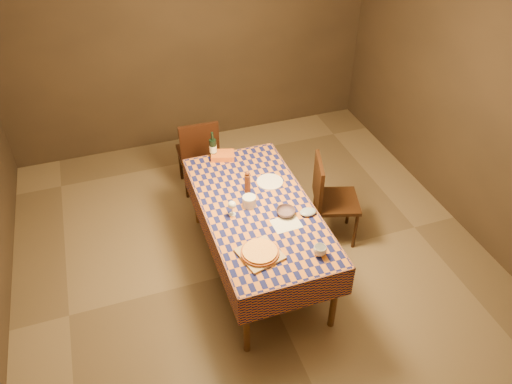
{
  "coord_description": "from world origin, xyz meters",
  "views": [
    {
      "loc": [
        -1.09,
        -3.12,
        3.59
      ],
      "look_at": [
        0.0,
        0.05,
        0.9
      ],
      "focal_mm": 35.0,
      "sensor_mm": 36.0,
      "label": 1
    }
  ],
  "objects_px": {
    "cutting_board": "(260,254)",
    "pizza": "(260,252)",
    "bowl": "(286,212)",
    "chair_far": "(199,152)",
    "chair_right": "(329,196)",
    "wine_bottle": "(213,148)",
    "white_plate": "(270,182)",
    "dining_table": "(258,214)"
  },
  "relations": [
    {
      "from": "cutting_board",
      "to": "white_plate",
      "type": "relative_size",
      "value": 1.23
    },
    {
      "from": "pizza",
      "to": "chair_right",
      "type": "distance_m",
      "value": 1.27
    },
    {
      "from": "wine_bottle",
      "to": "cutting_board",
      "type": "bearing_deg",
      "value": -90.32
    },
    {
      "from": "wine_bottle",
      "to": "chair_right",
      "type": "bearing_deg",
      "value": -34.15
    },
    {
      "from": "chair_far",
      "to": "dining_table",
      "type": "bearing_deg",
      "value": -81.14
    },
    {
      "from": "white_plate",
      "to": "cutting_board",
      "type": "bearing_deg",
      "value": -114.97
    },
    {
      "from": "dining_table",
      "to": "cutting_board",
      "type": "xyz_separation_m",
      "value": [
        -0.17,
        -0.55,
        0.09
      ]
    },
    {
      "from": "bowl",
      "to": "dining_table",
      "type": "bearing_deg",
      "value": 139.05
    },
    {
      "from": "cutting_board",
      "to": "wine_bottle",
      "type": "height_order",
      "value": "wine_bottle"
    },
    {
      "from": "bowl",
      "to": "white_plate",
      "type": "relative_size",
      "value": 0.66
    },
    {
      "from": "dining_table",
      "to": "pizza",
      "type": "distance_m",
      "value": 0.59
    },
    {
      "from": "pizza",
      "to": "wine_bottle",
      "type": "height_order",
      "value": "wine_bottle"
    },
    {
      "from": "pizza",
      "to": "white_plate",
      "type": "xyz_separation_m",
      "value": [
        0.39,
        0.85,
        -0.03
      ]
    },
    {
      "from": "wine_bottle",
      "to": "chair_far",
      "type": "height_order",
      "value": "wine_bottle"
    },
    {
      "from": "dining_table",
      "to": "pizza",
      "type": "bearing_deg",
      "value": -107.52
    },
    {
      "from": "chair_far",
      "to": "cutting_board",
      "type": "bearing_deg",
      "value": -88.81
    },
    {
      "from": "cutting_board",
      "to": "bowl",
      "type": "relative_size",
      "value": 1.86
    },
    {
      "from": "dining_table",
      "to": "wine_bottle",
      "type": "distance_m",
      "value": 0.9
    },
    {
      "from": "pizza",
      "to": "dining_table",
      "type": "bearing_deg",
      "value": 72.48
    },
    {
      "from": "bowl",
      "to": "wine_bottle",
      "type": "height_order",
      "value": "wine_bottle"
    },
    {
      "from": "pizza",
      "to": "chair_far",
      "type": "xyz_separation_m",
      "value": [
        -0.04,
        1.92,
        -0.28
      ]
    },
    {
      "from": "pizza",
      "to": "wine_bottle",
      "type": "distance_m",
      "value": 1.42
    },
    {
      "from": "wine_bottle",
      "to": "chair_right",
      "type": "height_order",
      "value": "wine_bottle"
    },
    {
      "from": "dining_table",
      "to": "wine_bottle",
      "type": "bearing_deg",
      "value": 100.87
    },
    {
      "from": "wine_bottle",
      "to": "chair_far",
      "type": "distance_m",
      "value": 0.62
    },
    {
      "from": "dining_table",
      "to": "bowl",
      "type": "relative_size",
      "value": 11.34
    },
    {
      "from": "bowl",
      "to": "pizza",
      "type": "bearing_deg",
      "value": -133.91
    },
    {
      "from": "pizza",
      "to": "white_plate",
      "type": "relative_size",
      "value": 1.48
    },
    {
      "from": "dining_table",
      "to": "white_plate",
      "type": "height_order",
      "value": "white_plate"
    },
    {
      "from": "white_plate",
      "to": "chair_far",
      "type": "distance_m",
      "value": 1.19
    },
    {
      "from": "chair_far",
      "to": "chair_right",
      "type": "height_order",
      "value": "same"
    },
    {
      "from": "cutting_board",
      "to": "pizza",
      "type": "xyz_separation_m",
      "value": [
        0.0,
        0.0,
        0.02
      ]
    },
    {
      "from": "dining_table",
      "to": "chair_right",
      "type": "relative_size",
      "value": 1.98
    },
    {
      "from": "chair_right",
      "to": "bowl",
      "type": "bearing_deg",
      "value": -148.45
    },
    {
      "from": "wine_bottle",
      "to": "white_plate",
      "type": "height_order",
      "value": "wine_bottle"
    },
    {
      "from": "pizza",
      "to": "bowl",
      "type": "bearing_deg",
      "value": 46.09
    },
    {
      "from": "cutting_board",
      "to": "pizza",
      "type": "distance_m",
      "value": 0.02
    },
    {
      "from": "cutting_board",
      "to": "wine_bottle",
      "type": "bearing_deg",
      "value": 89.68
    },
    {
      "from": "wine_bottle",
      "to": "white_plate",
      "type": "xyz_separation_m",
      "value": [
        0.39,
        -0.57,
        -0.1
      ]
    },
    {
      "from": "pizza",
      "to": "chair_far",
      "type": "relative_size",
      "value": 0.39
    },
    {
      "from": "chair_far",
      "to": "chair_right",
      "type": "xyz_separation_m",
      "value": [
        1.02,
        -1.16,
        0.0
      ]
    },
    {
      "from": "bowl",
      "to": "wine_bottle",
      "type": "distance_m",
      "value": 1.1
    }
  ]
}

